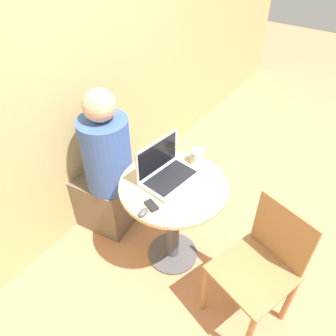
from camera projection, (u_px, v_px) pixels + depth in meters
The scene contains 9 objects.
ground_plane at pixel (173, 254), 2.48m from camera, with size 12.00×12.00×0.00m, color tan.
back_wall at pixel (63, 62), 2.00m from camera, with size 7.00×0.05×2.60m.
round_table at pixel (173, 207), 2.15m from camera, with size 0.68×0.68×0.72m.
laptop at pixel (166, 171), 2.03m from camera, with size 0.38×0.27×0.25m.
cell_phone at pixel (152, 205), 1.87m from camera, with size 0.08×0.10×0.02m.
computer_mouse at pixel (143, 212), 1.82m from camera, with size 0.07×0.04×0.03m.
coffee_cup at pixel (198, 156), 2.15m from camera, with size 0.13×0.09×0.09m.
chair_empty at pixel (260, 267), 1.87m from camera, with size 0.50×0.50×0.85m.
person_seated at pixel (104, 176), 2.39m from camera, with size 0.38×0.54×1.21m.
Camera 1 is at (-1.23, -0.82, 2.09)m, focal length 35.00 mm.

